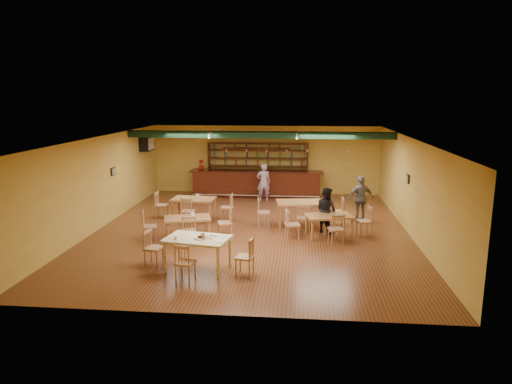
# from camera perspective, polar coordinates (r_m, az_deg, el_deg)

# --- Properties ---
(floor) EXTENTS (12.00, 12.00, 0.00)m
(floor) POSITION_cam_1_polar(r_m,az_deg,el_deg) (15.18, -0.56, -4.71)
(floor) COLOR #5C2E1A
(floor) RESTS_ON ground
(ceiling_beam) EXTENTS (10.00, 0.30, 0.25)m
(ceiling_beam) POSITION_cam_1_polar(r_m,az_deg,el_deg) (17.40, 0.40, 7.04)
(ceiling_beam) COLOR black
(ceiling_beam) RESTS_ON ceiling
(track_rail_left) EXTENTS (0.05, 2.50, 0.05)m
(track_rail_left) POSITION_cam_1_polar(r_m,az_deg,el_deg) (18.23, -5.13, 7.43)
(track_rail_left) COLOR silver
(track_rail_left) RESTS_ON ceiling
(track_rail_right) EXTENTS (0.05, 2.50, 0.05)m
(track_rail_right) POSITION_cam_1_polar(r_m,az_deg,el_deg) (17.93, 5.07, 7.35)
(track_rail_right) COLOR silver
(track_rail_right) RESTS_ON ceiling
(ac_unit) EXTENTS (0.34, 0.70, 0.48)m
(ac_unit) POSITION_cam_1_polar(r_m,az_deg,el_deg) (19.82, -13.27, 5.79)
(ac_unit) COLOR silver
(ac_unit) RESTS_ON wall_left
(picture_left) EXTENTS (0.04, 0.34, 0.28)m
(picture_left) POSITION_cam_1_polar(r_m,az_deg,el_deg) (16.99, -17.13, 2.42)
(picture_left) COLOR black
(picture_left) RESTS_ON wall_left
(picture_right) EXTENTS (0.04, 0.34, 0.28)m
(picture_right) POSITION_cam_1_polar(r_m,az_deg,el_deg) (15.58, 18.13, 1.56)
(picture_right) COLOR black
(picture_right) RESTS_ON wall_right
(bar_counter) EXTENTS (5.72, 0.85, 1.13)m
(bar_counter) POSITION_cam_1_polar(r_m,az_deg,el_deg) (20.06, 0.05, 1.02)
(bar_counter) COLOR #35140A
(bar_counter) RESTS_ON ground
(back_bar_hutch) EXTENTS (4.42, 0.40, 2.28)m
(back_bar_hutch) POSITION_cam_1_polar(r_m,az_deg,el_deg) (20.58, 0.22, 2.92)
(back_bar_hutch) COLOR #35140A
(back_bar_hutch) RESTS_ON ground
(poinsettia) EXTENTS (0.32, 0.32, 0.44)m
(poinsettia) POSITION_cam_1_polar(r_m,az_deg,el_deg) (20.30, -6.74, 3.32)
(poinsettia) COLOR #B81111
(poinsettia) RESTS_ON bar_counter
(dining_table_a) EXTENTS (1.54, 0.98, 0.75)m
(dining_table_a) POSITION_cam_1_polar(r_m,az_deg,el_deg) (16.61, -7.64, -2.03)
(dining_table_a) COLOR #945C34
(dining_table_a) RESTS_ON ground
(dining_table_b) EXTENTS (1.73, 1.17, 0.81)m
(dining_table_b) POSITION_cam_1_polar(r_m,az_deg,el_deg) (15.75, 5.52, -2.63)
(dining_table_b) COLOR #945C34
(dining_table_b) RESTS_ON ground
(dining_table_c) EXTENTS (1.55, 1.18, 0.69)m
(dining_table_c) POSITION_cam_1_polar(r_m,az_deg,el_deg) (14.33, -8.37, -4.40)
(dining_table_c) COLOR #945C34
(dining_table_c) RESTS_ON ground
(dining_table_d) EXTENTS (1.58, 1.18, 0.70)m
(dining_table_d) POSITION_cam_1_polar(r_m,az_deg,el_deg) (14.53, 8.92, -4.16)
(dining_table_d) COLOR #945C34
(dining_table_d) RESTS_ON ground
(near_table) EXTENTS (1.72, 1.28, 0.84)m
(near_table) POSITION_cam_1_polar(r_m,az_deg,el_deg) (11.81, -7.15, -7.53)
(near_table) COLOR tan
(near_table) RESTS_ON ground
(pizza_tray) EXTENTS (0.45, 0.45, 0.01)m
(pizza_tray) POSITION_cam_1_polar(r_m,az_deg,el_deg) (11.66, -6.67, -5.58)
(pizza_tray) COLOR silver
(pizza_tray) RESTS_ON near_table
(parmesan_shaker) EXTENTS (0.09, 0.09, 0.11)m
(parmesan_shaker) POSITION_cam_1_polar(r_m,az_deg,el_deg) (11.63, -9.81, -5.47)
(parmesan_shaker) COLOR #EAE5C6
(parmesan_shaker) RESTS_ON near_table
(napkin_stack) EXTENTS (0.23, 0.19, 0.03)m
(napkin_stack) POSITION_cam_1_polar(r_m,az_deg,el_deg) (11.81, -5.11, -5.28)
(napkin_stack) COLOR white
(napkin_stack) RESTS_ON near_table
(pizza_server) EXTENTS (0.27, 0.31, 0.00)m
(pizza_server) POSITION_cam_1_polar(r_m,az_deg,el_deg) (11.67, -5.80, -5.49)
(pizza_server) COLOR silver
(pizza_server) RESTS_ON pizza_tray
(side_plate) EXTENTS (0.26, 0.26, 0.01)m
(side_plate) POSITION_cam_1_polar(r_m,az_deg,el_deg) (11.36, -4.41, -6.02)
(side_plate) COLOR white
(side_plate) RESTS_ON near_table
(patron_bar) EXTENTS (0.64, 0.48, 1.58)m
(patron_bar) POSITION_cam_1_polar(r_m,az_deg,el_deg) (19.18, 0.93, 1.21)
(patron_bar) COLOR #7E4699
(patron_bar) RESTS_ON ground
(patron_right_a) EXTENTS (0.90, 0.91, 1.48)m
(patron_right_a) POSITION_cam_1_polar(r_m,az_deg,el_deg) (14.92, 8.61, -2.19)
(patron_right_a) COLOR black
(patron_right_a) RESTS_ON ground
(patron_right_b) EXTENTS (1.01, 0.65, 1.61)m
(patron_right_b) POSITION_cam_1_polar(r_m,az_deg,el_deg) (16.47, 12.74, -0.80)
(patron_right_b) COLOR slate
(patron_right_b) RESTS_ON ground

